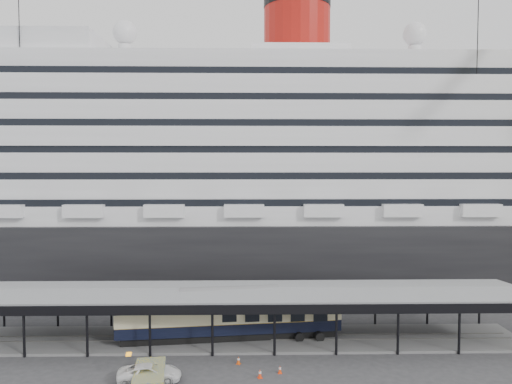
% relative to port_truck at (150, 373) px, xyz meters
% --- Properties ---
extents(ground, '(200.00, 200.00, 0.00)m').
position_rel_port_truck_xyz_m(ground, '(7.65, 4.63, -0.72)').
color(ground, '#323234').
rests_on(ground, ground).
extents(cruise_ship, '(130.00, 30.00, 43.90)m').
position_rel_port_truck_xyz_m(cruise_ship, '(7.70, 36.63, 17.63)').
color(cruise_ship, black).
rests_on(cruise_ship, ground).
extents(platform_canopy, '(56.00, 9.18, 5.30)m').
position_rel_port_truck_xyz_m(platform_canopy, '(7.65, 9.63, 1.65)').
color(platform_canopy, slate).
rests_on(platform_canopy, ground).
extents(port_truck, '(5.42, 3.01, 1.43)m').
position_rel_port_truck_xyz_m(port_truck, '(0.00, 0.00, 0.00)').
color(port_truck, white).
rests_on(port_truck, ground).
extents(pullman_carriage, '(22.60, 5.43, 22.01)m').
position_rel_port_truck_xyz_m(pullman_carriage, '(6.25, 9.63, 1.95)').
color(pullman_carriage, black).
rests_on(pullman_carriage, ground).
extents(traffic_cone_left, '(0.49, 0.49, 0.72)m').
position_rel_port_truck_xyz_m(traffic_cone_left, '(7.21, 3.56, -0.36)').
color(traffic_cone_left, '#DC490C').
rests_on(traffic_cone_left, ground).
extents(traffic_cone_mid, '(0.49, 0.49, 0.76)m').
position_rel_port_truck_xyz_m(traffic_cone_mid, '(9.04, 0.60, -0.34)').
color(traffic_cone_mid, red).
rests_on(traffic_cone_mid, ground).
extents(traffic_cone_right, '(0.35, 0.35, 0.68)m').
position_rel_port_truck_xyz_m(traffic_cone_right, '(10.77, 1.52, -0.38)').
color(traffic_cone_right, '#F63C0D').
rests_on(traffic_cone_right, ground).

